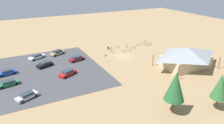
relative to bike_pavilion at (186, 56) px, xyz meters
The scene contains 28 objects.
ground 18.32m from the bike_pavilion, 54.29° to the right, with size 160.00×160.00×0.00m, color #9E7F56.
parking_lot_asphalt 39.57m from the bike_pavilion, 20.99° to the right, with size 33.50×30.90×0.05m, color #424247.
bike_pavilion is the anchor object (origin of this frame).
trash_bin 25.95m from the bike_pavilion, 62.93° to the right, with size 0.60×0.60×0.90m, color brown.
lot_sign 21.85m from the bike_pavilion, 36.75° to the right, with size 0.56×0.08×2.20m.
pine_west 22.48m from the bike_pavilion, 39.68° to the left, with size 3.56×3.56×7.97m.
pine_east 19.50m from the bike_pavilion, 61.55° to the left, with size 2.90×2.90×7.03m.
bicycle_silver_yard_front 20.14m from the bike_pavilion, 65.61° to the right, with size 1.73×0.48×0.78m.
bicycle_purple_near_sign 25.16m from the bike_pavilion, 64.20° to the right, with size 0.65×1.55×0.74m.
bicycle_blue_yard_right 20.89m from the bike_pavilion, 100.70° to the right, with size 1.29×1.23×0.87m.
bicycle_white_mid_cluster 22.80m from the bike_pavilion, 76.59° to the right, with size 0.77×1.69×0.87m.
bicycle_teal_lone_east 20.00m from the bike_pavilion, 78.21° to the right, with size 1.77×0.48×0.81m.
bicycle_red_edge_south 19.44m from the bike_pavilion, 70.96° to the right, with size 0.95×1.48×0.81m.
bicycle_yellow_yard_center 20.46m from the bike_pavilion, 96.11° to the right, with size 1.70×0.56×0.86m.
bicycle_black_by_bin 22.82m from the bike_pavilion, 57.35° to the right, with size 0.97×1.47×0.77m.
bicycle_orange_back_row 21.70m from the bike_pavilion, 88.34° to the right, with size 1.74×0.48×0.83m.
bicycle_green_lone_west 24.56m from the bike_pavilion, 70.05° to the right, with size 1.72×0.75×0.89m.
bicycle_silver_near_porch 24.29m from the bike_pavilion, 100.12° to the right, with size 0.73×1.65×0.87m.
bicycle_purple_trailside 22.79m from the bike_pavilion, 95.68° to the right, with size 0.48×1.71×0.91m.
car_blue_inner_stall 45.95m from the bike_pavilion, 20.84° to the right, with size 4.47×2.54×1.33m.
car_maroon_end_stall 30.31m from the bike_pavilion, 35.66° to the right, with size 4.76×2.83×1.40m.
car_red_second_row 31.09m from the bike_pavilion, 17.16° to the right, with size 4.78×3.60×1.42m.
car_tan_front_row 37.99m from the bike_pavilion, 41.87° to the right, with size 4.97×3.64×1.43m.
car_silver_mid_lot 40.05m from the bike_pavilion, ahead, with size 4.66×3.36×1.33m.
car_white_far_end 42.46m from the bike_pavilion, 35.45° to the right, with size 5.05×3.67×1.26m.
car_green_aisle_side 44.19m from the bike_pavilion, 13.12° to the right, with size 4.82×2.84×1.27m.
car_black_near_entry 37.87m from the bike_pavilion, 27.24° to the right, with size 4.67×3.40×1.43m.
visitor_crossing_yard 9.20m from the bike_pavilion, 128.87° to the right, with size 0.36×0.36×1.71m.
Camera 1 is at (31.00, 52.71, 22.79)m, focal length 34.18 mm.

